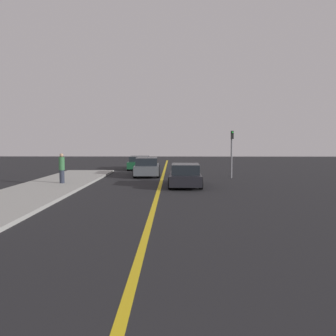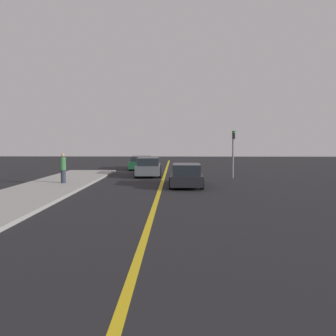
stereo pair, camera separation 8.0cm
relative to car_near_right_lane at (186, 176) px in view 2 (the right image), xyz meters
The scene contains 7 objects.
road_center_line 2.90m from the car_near_right_lane, 120.64° to the right, with size 0.20×60.00×0.01m.
sidewalk_left 9.23m from the car_near_right_lane, 144.21° to the right, with size 3.78×30.11×0.15m.
car_near_right_lane is the anchor object (origin of this frame).
car_ahead_center 6.63m from the car_near_right_lane, 113.10° to the left, with size 1.98×4.44×1.36m.
car_far_distant 13.12m from the car_near_right_lane, 106.47° to the left, with size 2.06×4.82×1.20m.
pedestrian_mid_group 7.12m from the car_near_right_lane, behind, with size 0.33×0.33×1.71m.
traffic_light 5.94m from the car_near_right_lane, 54.52° to the left, with size 0.18×0.40×3.26m.
Camera 2 is at (0.83, -0.64, 2.61)m, focal length 40.00 mm.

